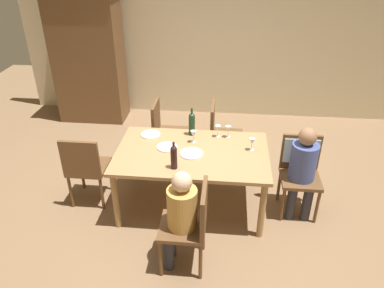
# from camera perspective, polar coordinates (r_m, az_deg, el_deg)

# --- Properties ---
(ground_plane) EXTENTS (10.00, 10.00, 0.00)m
(ground_plane) POSITION_cam_1_polar(r_m,az_deg,el_deg) (4.61, 0.00, -9.16)
(ground_plane) COLOR #846647
(rear_room_partition) EXTENTS (6.40, 0.12, 2.70)m
(rear_room_partition) POSITION_cam_1_polar(r_m,az_deg,el_deg) (6.50, 2.48, 16.00)
(rear_room_partition) COLOR beige
(rear_room_partition) RESTS_ON ground_plane
(armoire_cabinet) EXTENTS (1.18, 0.62, 2.18)m
(armoire_cabinet) POSITION_cam_1_polar(r_m,az_deg,el_deg) (6.55, -15.65, 12.77)
(armoire_cabinet) COLOR brown
(armoire_cabinet) RESTS_ON ground_plane
(dining_table) EXTENTS (1.72, 1.08, 0.75)m
(dining_table) POSITION_cam_1_polar(r_m,az_deg,el_deg) (4.22, 0.00, -2.10)
(dining_table) COLOR #A87F51
(dining_table) RESTS_ON ground_plane
(chair_near) EXTENTS (0.44, 0.44, 0.92)m
(chair_near) POSITION_cam_1_polar(r_m,az_deg,el_deg) (3.56, -0.07, -11.84)
(chair_near) COLOR brown
(chair_near) RESTS_ON ground_plane
(chair_right_end) EXTENTS (0.44, 0.46, 0.92)m
(chair_right_end) POSITION_cam_1_polar(r_m,az_deg,el_deg) (4.44, 16.30, -2.81)
(chair_right_end) COLOR brown
(chair_right_end) RESTS_ON ground_plane
(chair_far_right) EXTENTS (0.44, 0.44, 0.92)m
(chair_far_right) POSITION_cam_1_polar(r_m,az_deg,el_deg) (5.07, 4.40, 1.91)
(chair_far_right) COLOR brown
(chair_far_right) RESTS_ON ground_plane
(chair_left_end) EXTENTS (0.44, 0.44, 0.92)m
(chair_left_end) POSITION_cam_1_polar(r_m,az_deg,el_deg) (4.50, -16.04, -3.23)
(chair_left_end) COLOR brown
(chair_left_end) RESTS_ON ground_plane
(chair_far_left) EXTENTS (0.44, 0.44, 0.92)m
(chair_far_left) POSITION_cam_1_polar(r_m,az_deg,el_deg) (5.14, -4.25, 2.31)
(chair_far_left) COLOR brown
(chair_far_left) RESTS_ON ground_plane
(person_woman_host) EXTENTS (0.32, 0.28, 1.08)m
(person_woman_host) POSITION_cam_1_polar(r_m,az_deg,el_deg) (3.51, -1.93, -10.53)
(person_woman_host) COLOR #33333D
(person_woman_host) RESTS_ON ground_plane
(person_man_bearded) EXTENTS (0.29, 0.34, 1.11)m
(person_man_bearded) POSITION_cam_1_polar(r_m,az_deg,el_deg) (4.29, 16.68, -3.35)
(person_man_bearded) COLOR #33333D
(person_man_bearded) RESTS_ON ground_plane
(wine_bottle_tall_green) EXTENTS (0.07, 0.07, 0.31)m
(wine_bottle_tall_green) POSITION_cam_1_polar(r_m,az_deg,el_deg) (3.83, -2.80, -1.91)
(wine_bottle_tall_green) COLOR black
(wine_bottle_tall_green) RESTS_ON dining_table
(wine_bottle_dark_red) EXTENTS (0.08, 0.08, 0.35)m
(wine_bottle_dark_red) POSITION_cam_1_polar(r_m,az_deg,el_deg) (4.47, -0.04, 3.20)
(wine_bottle_dark_red) COLOR #19381E
(wine_bottle_dark_red) RESTS_ON dining_table
(wine_glass_near_left) EXTENTS (0.07, 0.07, 0.15)m
(wine_glass_near_left) POSITION_cam_1_polar(r_m,az_deg,el_deg) (4.22, 9.20, 0.33)
(wine_glass_near_left) COLOR silver
(wine_glass_near_left) RESTS_ON dining_table
(wine_glass_centre) EXTENTS (0.07, 0.07, 0.15)m
(wine_glass_centre) POSITION_cam_1_polar(r_m,az_deg,el_deg) (4.45, 5.58, 2.26)
(wine_glass_centre) COLOR silver
(wine_glass_centre) RESTS_ON dining_table
(wine_glass_near_right) EXTENTS (0.07, 0.07, 0.15)m
(wine_glass_near_right) POSITION_cam_1_polar(r_m,az_deg,el_deg) (4.32, 0.19, 1.52)
(wine_glass_near_right) COLOR silver
(wine_glass_near_right) RESTS_ON dining_table
(wine_glass_far) EXTENTS (0.07, 0.07, 0.15)m
(wine_glass_far) POSITION_cam_1_polar(r_m,az_deg,el_deg) (4.45, 4.00, 2.34)
(wine_glass_far) COLOR silver
(wine_glass_far) RESTS_ON dining_table
(dinner_plate_host) EXTENTS (0.26, 0.26, 0.01)m
(dinner_plate_host) POSITION_cam_1_polar(r_m,az_deg,el_deg) (4.14, -0.05, -1.47)
(dinner_plate_host) COLOR white
(dinner_plate_host) RESTS_ON dining_table
(dinner_plate_guest_left) EXTENTS (0.24, 0.24, 0.01)m
(dinner_plate_guest_left) POSITION_cam_1_polar(r_m,az_deg,el_deg) (4.56, -6.38, 1.48)
(dinner_plate_guest_left) COLOR white
(dinner_plate_guest_left) RESTS_ON dining_table
(dinner_plate_guest_right) EXTENTS (0.24, 0.24, 0.01)m
(dinner_plate_guest_right) POSITION_cam_1_polar(r_m,az_deg,el_deg) (4.27, -3.87, -0.46)
(dinner_plate_guest_right) COLOR white
(dinner_plate_guest_right) RESTS_ON dining_table
(handbag) EXTENTS (0.18, 0.30, 0.22)m
(handbag) POSITION_cam_1_polar(r_m,az_deg,el_deg) (5.30, 0.59, -1.97)
(handbag) COLOR brown
(handbag) RESTS_ON ground_plane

